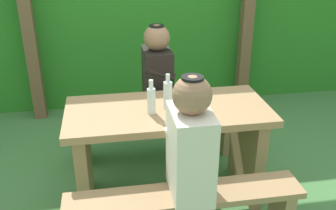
{
  "coord_description": "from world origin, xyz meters",
  "views": [
    {
      "loc": [
        -0.4,
        -2.35,
        1.85
      ],
      "look_at": [
        0.0,
        0.0,
        0.76
      ],
      "focal_mm": 41.03,
      "sensor_mm": 36.0,
      "label": 1
    }
  ],
  "objects_px": {
    "person_black_coat": "(157,72)",
    "bottle_right": "(168,94)",
    "person_white_shirt": "(191,143)",
    "bottle_left": "(151,100)",
    "picnic_table": "(168,138)",
    "bench_far": "(157,123)",
    "drinking_glass": "(200,107)",
    "cell_phone": "(199,101)"
  },
  "relations": [
    {
      "from": "person_white_shirt",
      "to": "drinking_glass",
      "type": "bearing_deg",
      "value": 70.33
    },
    {
      "from": "picnic_table",
      "to": "person_black_coat",
      "type": "height_order",
      "value": "person_black_coat"
    },
    {
      "from": "person_black_coat",
      "to": "bottle_right",
      "type": "distance_m",
      "value": 0.58
    },
    {
      "from": "bench_far",
      "to": "picnic_table",
      "type": "bearing_deg",
      "value": -90.0
    },
    {
      "from": "picnic_table",
      "to": "bench_far",
      "type": "distance_m",
      "value": 0.61
    },
    {
      "from": "bench_far",
      "to": "person_white_shirt",
      "type": "distance_m",
      "value": 1.26
    },
    {
      "from": "person_white_shirt",
      "to": "bottle_left",
      "type": "height_order",
      "value": "person_white_shirt"
    },
    {
      "from": "drinking_glass",
      "to": "picnic_table",
      "type": "bearing_deg",
      "value": 148.94
    },
    {
      "from": "person_black_coat",
      "to": "bench_far",
      "type": "bearing_deg",
      "value": 160.94
    },
    {
      "from": "drinking_glass",
      "to": "person_black_coat",
      "type": "bearing_deg",
      "value": 104.71
    },
    {
      "from": "bottle_left",
      "to": "bottle_right",
      "type": "relative_size",
      "value": 0.97
    },
    {
      "from": "bench_far",
      "to": "person_white_shirt",
      "type": "bearing_deg",
      "value": -88.71
    },
    {
      "from": "person_white_shirt",
      "to": "bottle_left",
      "type": "relative_size",
      "value": 3.05
    },
    {
      "from": "bottle_left",
      "to": "bottle_right",
      "type": "xyz_separation_m",
      "value": [
        0.13,
        0.07,
        0.0
      ]
    },
    {
      "from": "picnic_table",
      "to": "bottle_right",
      "type": "xyz_separation_m",
      "value": [
        0.0,
        0.01,
        0.34
      ]
    },
    {
      "from": "picnic_table",
      "to": "person_white_shirt",
      "type": "distance_m",
      "value": 0.65
    },
    {
      "from": "picnic_table",
      "to": "bottle_right",
      "type": "height_order",
      "value": "bottle_right"
    },
    {
      "from": "picnic_table",
      "to": "cell_phone",
      "type": "distance_m",
      "value": 0.35
    },
    {
      "from": "bottle_right",
      "to": "picnic_table",
      "type": "bearing_deg",
      "value": -115.48
    },
    {
      "from": "bottle_left",
      "to": "bottle_right",
      "type": "bearing_deg",
      "value": 29.13
    },
    {
      "from": "picnic_table",
      "to": "bench_far",
      "type": "relative_size",
      "value": 1.0
    },
    {
      "from": "picnic_table",
      "to": "person_white_shirt",
      "type": "relative_size",
      "value": 1.95
    },
    {
      "from": "person_white_shirt",
      "to": "bottle_right",
      "type": "distance_m",
      "value": 0.59
    },
    {
      "from": "picnic_table",
      "to": "bottle_left",
      "type": "height_order",
      "value": "bottle_left"
    },
    {
      "from": "bench_far",
      "to": "bottle_right",
      "type": "height_order",
      "value": "bottle_right"
    },
    {
      "from": "person_white_shirt",
      "to": "person_black_coat",
      "type": "distance_m",
      "value": 1.17
    },
    {
      "from": "person_black_coat",
      "to": "cell_phone",
      "type": "xyz_separation_m",
      "value": [
        0.23,
        -0.52,
        -0.05
      ]
    },
    {
      "from": "bench_far",
      "to": "drinking_glass",
      "type": "xyz_separation_m",
      "value": [
        0.19,
        -0.7,
        0.46
      ]
    },
    {
      "from": "person_white_shirt",
      "to": "bottle_left",
      "type": "bearing_deg",
      "value": 105.83
    },
    {
      "from": "bottle_left",
      "to": "cell_phone",
      "type": "height_order",
      "value": "bottle_left"
    },
    {
      "from": "person_black_coat",
      "to": "bottle_right",
      "type": "bearing_deg",
      "value": -90.53
    },
    {
      "from": "person_black_coat",
      "to": "bottle_right",
      "type": "relative_size",
      "value": 2.96
    },
    {
      "from": "picnic_table",
      "to": "cell_phone",
      "type": "relative_size",
      "value": 10.0
    },
    {
      "from": "person_white_shirt",
      "to": "bottle_right",
      "type": "xyz_separation_m",
      "value": [
        -0.02,
        0.59,
        0.04
      ]
    },
    {
      "from": "drinking_glass",
      "to": "cell_phone",
      "type": "height_order",
      "value": "drinking_glass"
    },
    {
      "from": "drinking_glass",
      "to": "cell_phone",
      "type": "relative_size",
      "value": 0.67
    },
    {
      "from": "person_white_shirt",
      "to": "person_black_coat",
      "type": "bearing_deg",
      "value": 90.82
    },
    {
      "from": "picnic_table",
      "to": "bottle_left",
      "type": "bearing_deg",
      "value": -153.29
    },
    {
      "from": "person_black_coat",
      "to": "drinking_glass",
      "type": "bearing_deg",
      "value": -75.29
    },
    {
      "from": "picnic_table",
      "to": "bench_far",
      "type": "xyz_separation_m",
      "value": [
        0.0,
        0.59,
        -0.17
      ]
    },
    {
      "from": "bottle_left",
      "to": "cell_phone",
      "type": "relative_size",
      "value": 1.69
    },
    {
      "from": "person_white_shirt",
      "to": "bottle_left",
      "type": "distance_m",
      "value": 0.54
    }
  ]
}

